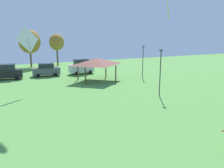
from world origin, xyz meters
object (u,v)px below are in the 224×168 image
Objects in this scene: parked_car_leftmost at (7,72)px; parked_car_second_from_left at (46,70)px; parked_car_third_from_left at (81,67)px; light_post_1 at (160,70)px; kite_flying_3 at (28,39)px; park_pavilion at (96,61)px; light_post_0 at (143,59)px; treeline_tree_4 at (57,42)px; treeline_tree_3 at (30,42)px.

parked_car_second_from_left is (6.26, 0.41, -0.12)m from parked_car_leftmost.
light_post_1 reaches higher than parked_car_third_from_left.
light_post_1 is at bearing -83.65° from parked_car_third_from_left.
kite_flying_3 is 0.70× the size of parked_car_leftmost.
park_pavilion is 1.19× the size of light_post_0.
park_pavilion is at bearing 178.36° from light_post_0.
parked_car_leftmost reaches higher than parked_car_second_from_left.
kite_flying_3 is 0.48× the size of treeline_tree_4.
parked_car_second_from_left is at bearing 119.76° from light_post_1.
parked_car_leftmost is (-2.82, 9.02, -5.52)m from kite_flying_3.
parked_car_leftmost is 13.88m from treeline_tree_3.
kite_flying_3 is 0.53× the size of park_pavilion.
park_pavilion is 12.06m from light_post_1.
parked_car_leftmost is at bearing 161.60° from light_post_0.
kite_flying_3 is at bearing -167.70° from park_pavilion.
park_pavilion reaches higher than parked_car_leftmost.
parked_car_leftmost is at bearing 152.12° from park_pavilion.
kite_flying_3 is at bearing -143.92° from parked_car_third_from_left.
parked_car_third_from_left is at bearing 103.47° from light_post_1.
park_pavilion is (0.38, -6.91, 1.77)m from parked_car_third_from_left.
treeline_tree_4 is at bearing 91.45° from parked_car_third_from_left.
light_post_1 is 32.85m from treeline_tree_3.
park_pavilion is at bearing -21.97° from parked_car_leftmost.
light_post_0 is (18.40, 1.96, -3.71)m from kite_flying_3.
parked_car_third_from_left is at bearing -81.43° from treeline_tree_4.
parked_car_leftmost is at bearing 173.29° from parked_car_third_from_left.
treeline_tree_4 is (-10.57, 19.60, 2.14)m from light_post_0.
light_post_0 reaches higher than parked_car_second_from_left.
light_post_0 is 11.95m from light_post_1.
parked_car_leftmost is 22.44m from light_post_0.
light_post_0 is (8.70, -7.15, 1.74)m from parked_car_third_from_left.
park_pavilion is at bearing -83.37° from treeline_tree_4.
treeline_tree_3 is at bearing -177.63° from treeline_tree_4.
parked_car_second_from_left is at bearing 69.96° from kite_flying_3.
kite_flying_3 is 17.18m from light_post_1.
kite_flying_3 is at bearing -173.92° from light_post_0.
treeline_tree_4 is (-2.25, 19.36, 2.11)m from park_pavilion.
treeline_tree_3 reaches higher than light_post_0.
parked_car_leftmost is 0.85× the size of light_post_1.
light_post_0 reaches higher than park_pavilion.
park_pavilion is 19.60m from treeline_tree_4.
kite_flying_3 is at bearing -109.95° from treeline_tree_4.
parked_car_third_from_left is 0.81× the size of light_post_1.
parked_car_third_from_left is (9.70, 9.11, -5.45)m from kite_flying_3.
treeline_tree_3 is (-1.38, 11.89, 4.33)m from parked_car_second_from_left.
parked_car_second_from_left is 10.01m from park_pavilion.
parked_car_third_from_left is 0.65× the size of treeline_tree_4.
kite_flying_3 reaches higher than treeline_tree_4.
parked_car_leftmost is 14.71m from park_pavilion.
parked_car_third_from_left is at bearing 93.11° from park_pavilion.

